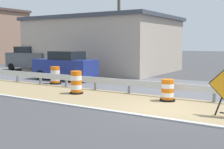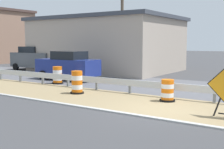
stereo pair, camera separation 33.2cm
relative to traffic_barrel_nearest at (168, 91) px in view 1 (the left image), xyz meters
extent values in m
plane|color=#3D3D3F|center=(-1.74, -0.46, -0.43)|extent=(160.00, 160.00, 0.00)
cube|color=#8E7A56|center=(-0.96, -0.46, -0.43)|extent=(3.95, 120.00, 0.01)
cube|color=#56565B|center=(4.29, -0.46, -0.43)|extent=(6.55, 120.00, 0.00)
cube|color=#ADADA8|center=(-3.04, -0.46, -0.43)|extent=(0.20, 120.00, 0.11)
cube|color=silver|center=(0.77, -0.76, 0.12)|extent=(0.08, 45.94, 0.32)
cube|color=slate|center=(0.85, -1.80, -0.08)|extent=(0.12, 0.12, 0.70)
cube|color=slate|center=(0.85, 0.29, -0.08)|extent=(0.12, 0.12, 0.70)
cube|color=slate|center=(0.85, 2.38, -0.08)|extent=(0.12, 0.12, 0.70)
cube|color=slate|center=(0.85, 4.46, -0.08)|extent=(0.12, 0.12, 0.70)
cube|color=slate|center=(0.85, 6.55, -0.08)|extent=(0.12, 0.12, 0.70)
cube|color=slate|center=(0.85, 8.64, -0.08)|extent=(0.12, 0.12, 0.70)
cube|color=slate|center=(0.85, 10.73, -0.08)|extent=(0.12, 0.12, 0.70)
cube|color=black|center=(-1.53, -2.56, 0.09)|extent=(0.06, 0.39, 1.06)
cylinder|color=orange|center=(0.00, 0.00, -0.33)|extent=(0.54, 0.54, 0.19)
cylinder|color=white|center=(0.00, 0.00, -0.14)|extent=(0.54, 0.54, 0.19)
cylinder|color=orange|center=(0.00, 0.00, 0.05)|extent=(0.54, 0.54, 0.19)
cylinder|color=white|center=(0.00, 0.00, 0.24)|extent=(0.54, 0.54, 0.19)
cylinder|color=orange|center=(0.00, 0.00, 0.44)|extent=(0.54, 0.54, 0.19)
cylinder|color=black|center=(0.00, 0.00, -0.39)|extent=(0.68, 0.68, 0.08)
cylinder|color=orange|center=(-0.66, 4.58, -0.32)|extent=(0.55, 0.55, 0.23)
cylinder|color=white|center=(-0.66, 4.58, -0.09)|extent=(0.55, 0.55, 0.23)
cylinder|color=orange|center=(-0.66, 4.58, 0.14)|extent=(0.55, 0.55, 0.23)
cylinder|color=white|center=(-0.66, 4.58, 0.37)|extent=(0.55, 0.55, 0.23)
cylinder|color=orange|center=(-0.66, 4.58, 0.60)|extent=(0.55, 0.55, 0.23)
cylinder|color=black|center=(-0.66, 4.58, -0.39)|extent=(0.69, 0.69, 0.08)
cylinder|color=orange|center=(1.40, 7.93, -0.32)|extent=(0.57, 0.57, 0.22)
cylinder|color=white|center=(1.40, 7.93, -0.11)|extent=(0.57, 0.57, 0.22)
cylinder|color=orange|center=(1.40, 7.93, 0.11)|extent=(0.57, 0.57, 0.22)
cylinder|color=white|center=(1.40, 7.93, 0.32)|extent=(0.57, 0.57, 0.22)
cylinder|color=orange|center=(1.40, 7.93, 0.54)|extent=(0.57, 0.57, 0.22)
cylinder|color=black|center=(1.40, 7.93, -0.39)|extent=(0.71, 0.71, 0.08)
cube|color=#4C5156|center=(6.84, 16.06, 0.55)|extent=(1.87, 4.68, 1.31)
cube|color=black|center=(6.84, 16.25, 1.48)|extent=(1.68, 2.15, 0.56)
cylinder|color=black|center=(7.78, 14.52, -0.11)|extent=(0.22, 0.64, 0.64)
cylinder|color=black|center=(5.92, 14.52, -0.11)|extent=(0.22, 0.64, 0.64)
cylinder|color=black|center=(7.77, 17.60, -0.11)|extent=(0.22, 0.64, 0.64)
cylinder|color=black|center=(5.91, 17.60, -0.11)|extent=(0.22, 0.64, 0.64)
cube|color=navy|center=(3.28, 8.78, 0.44)|extent=(1.99, 4.44, 1.09)
cube|color=black|center=(3.29, 8.60, 1.26)|extent=(1.72, 2.07, 0.56)
cylinder|color=black|center=(2.32, 10.19, -0.11)|extent=(0.24, 0.65, 0.64)
cylinder|color=black|center=(4.14, 10.26, -0.11)|extent=(0.24, 0.65, 0.64)
cylinder|color=black|center=(2.42, 7.30, -0.11)|extent=(0.24, 0.65, 0.64)
cylinder|color=black|center=(4.25, 7.37, -0.11)|extent=(0.24, 0.65, 0.64)
cube|color=#AD9E8E|center=(10.55, 10.52, 1.82)|extent=(8.73, 12.02, 4.50)
cube|color=#3D424C|center=(10.55, 10.52, 4.22)|extent=(9.07, 12.50, 0.30)
cylinder|color=brown|center=(8.45, 7.57, 3.59)|extent=(0.24, 0.24, 8.05)
camera|label=1|loc=(-12.15, -4.81, 2.13)|focal=47.64mm
camera|label=2|loc=(-11.97, -5.08, 2.13)|focal=47.64mm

